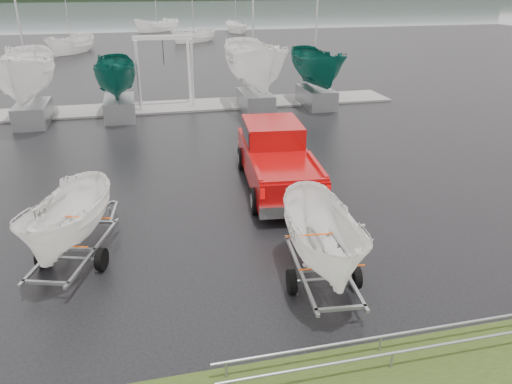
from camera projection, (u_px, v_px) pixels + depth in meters
name	position (u px, v px, depth m)	size (l,w,h in m)	color
ground_plane	(158.00, 194.00, 17.69)	(120.00, 120.00, 0.00)	black
lake	(133.00, 14.00, 107.12)	(300.00, 300.00, 0.00)	slate
dock	(146.00, 108.00, 29.30)	(30.00, 3.00, 0.12)	gray
pickup_truck	(276.00, 155.00, 18.20)	(2.89, 6.68, 2.16)	#9E0808
trailer_hitched	(327.00, 188.00, 11.43)	(1.83, 3.70, 4.83)	gray
trailer_parked	(62.00, 176.00, 12.40)	(2.25, 3.79, 4.63)	gray
boat_hoist	(164.00, 62.00, 28.53)	(3.30, 2.18, 4.12)	silver
keelboat_0	(19.00, 37.00, 24.57)	(2.76, 3.20, 10.94)	gray
keelboat_1	(114.00, 54.00, 26.07)	(2.17, 3.20, 6.88)	gray
keelboat_2	(255.00, 28.00, 27.02)	(2.89, 3.20, 11.08)	gray
keelboat_3	(319.00, 44.00, 28.48)	(2.30, 3.20, 10.46)	gray
mast_rack_2	(387.00, 345.00, 9.91)	(7.00, 0.56, 0.06)	gray
moored_boat_1	(73.00, 53.00, 51.58)	(3.89, 3.93, 11.86)	white
moored_boat_2	(194.00, 42.00, 60.23)	(3.52, 3.50, 11.32)	white
moored_boat_3	(236.00, 32.00, 71.17)	(2.47, 2.53, 11.02)	white
moored_boat_5	(158.00, 31.00, 72.28)	(3.96, 3.94, 11.77)	white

